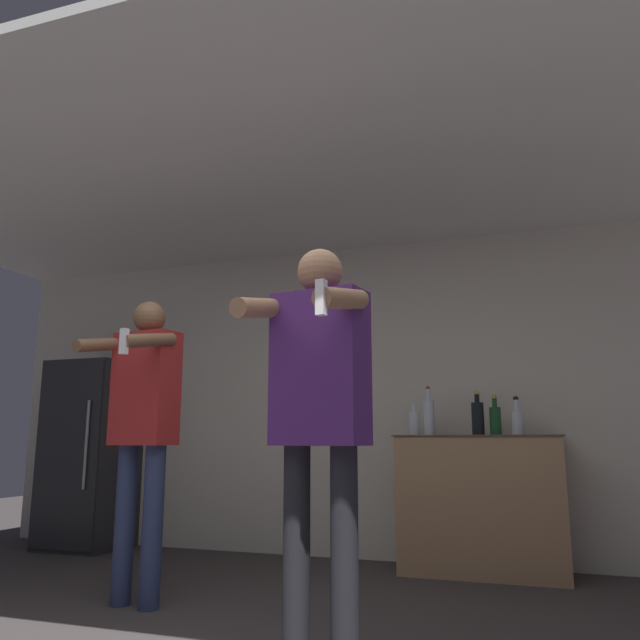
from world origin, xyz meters
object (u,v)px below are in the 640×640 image
(bottle_green_wine, at_px, (429,416))
(bottle_brown_liquor, at_px, (478,417))
(refrigerator, at_px, (90,453))
(bottle_red_label, at_px, (414,422))
(bottle_amber_bourbon, at_px, (517,420))
(person_man_side, at_px, (143,416))
(bottle_tall_gin, at_px, (495,419))
(person_woman_foreground, at_px, (319,401))

(bottle_green_wine, bearing_deg, bottle_brown_liquor, 0.00)
(refrigerator, height_order, bottle_red_label, refrigerator)
(bottle_amber_bourbon, xyz_separation_m, bottle_green_wine, (-0.62, -0.00, 0.04))
(bottle_green_wine, bearing_deg, person_man_side, -134.11)
(bottle_tall_gin, height_order, person_woman_foreground, person_woman_foreground)
(bottle_green_wine, xyz_separation_m, bottle_brown_liquor, (0.35, 0.00, -0.01))
(bottle_amber_bourbon, height_order, person_man_side, person_man_side)
(bottle_brown_liquor, distance_m, bottle_tall_gin, 0.12)
(bottle_green_wine, bearing_deg, person_woman_foreground, -93.67)
(bottle_green_wine, bearing_deg, bottle_amber_bourbon, 0.00)
(person_woman_foreground, height_order, person_man_side, person_woman_foreground)
(bottle_red_label, distance_m, bottle_tall_gin, 0.59)
(refrigerator, relative_size, bottle_red_label, 6.67)
(bottle_tall_gin, distance_m, person_man_side, 2.44)
(bottle_brown_liquor, height_order, person_woman_foreground, person_woman_foreground)
(bottle_tall_gin, bearing_deg, person_man_side, -142.18)
(person_woman_foreground, bearing_deg, person_man_side, 155.25)
(refrigerator, xyz_separation_m, person_woman_foreground, (2.88, -2.10, 0.28))
(bottle_red_label, bearing_deg, bottle_green_wine, -0.00)
(bottle_amber_bourbon, bearing_deg, bottle_tall_gin, -180.00)
(refrigerator, relative_size, person_man_side, 0.92)
(refrigerator, xyz_separation_m, bottle_red_label, (2.90, -0.00, 0.24))
(refrigerator, bearing_deg, bottle_red_label, -0.07)
(bottle_amber_bourbon, height_order, bottle_red_label, bottle_amber_bourbon)
(person_man_side, bearing_deg, bottle_green_wine, 45.89)
(bottle_red_label, relative_size, bottle_tall_gin, 0.85)
(bottle_brown_liquor, bearing_deg, refrigerator, 179.94)
(bottle_brown_liquor, bearing_deg, person_man_side, -140.35)
(bottle_brown_liquor, bearing_deg, bottle_red_label, 180.00)
(bottle_brown_liquor, relative_size, person_woman_foreground, 0.18)
(bottle_amber_bourbon, distance_m, bottle_brown_liquor, 0.27)
(bottle_green_wine, xyz_separation_m, bottle_tall_gin, (0.48, 0.00, -0.03))
(bottle_green_wine, xyz_separation_m, bottle_red_label, (-0.11, 0.00, -0.04))
(bottle_brown_liquor, relative_size, person_man_side, 0.18)
(bottle_amber_bourbon, height_order, bottle_brown_liquor, bottle_brown_liquor)
(refrigerator, distance_m, person_man_side, 2.18)
(bottle_amber_bourbon, relative_size, bottle_red_label, 1.13)
(bottle_brown_liquor, relative_size, bottle_red_label, 1.31)
(refrigerator, xyz_separation_m, bottle_brown_liquor, (3.37, -0.00, 0.28))
(person_woman_foreground, bearing_deg, refrigerator, 143.87)
(bottle_green_wine, distance_m, bottle_tall_gin, 0.48)
(refrigerator, height_order, bottle_green_wine, refrigerator)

